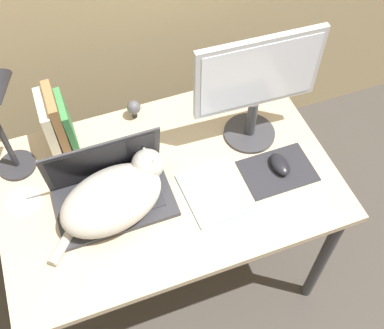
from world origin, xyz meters
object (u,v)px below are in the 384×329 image
at_px(laptop, 111,190).
at_px(cd_disc, 23,201).
at_px(notepad, 214,192).
at_px(external_monitor, 257,84).
at_px(cat, 115,197).
at_px(desk_lamp, 1,109).
at_px(computer_mouse, 280,164).
at_px(webcam, 134,108).
at_px(book_row, 57,124).

bearing_deg(laptop, cd_disc, 162.58).
height_order(notepad, cd_disc, notepad).
xyz_separation_m(external_monitor, cd_disc, (-0.83, -0.00, -0.26)).
relative_size(cat, desk_lamp, 0.94).
bearing_deg(desk_lamp, computer_mouse, -19.65).
bearing_deg(external_monitor, computer_mouse, -78.49).
relative_size(cat, notepad, 1.82).
bearing_deg(laptop, webcam, 62.16).
bearing_deg(computer_mouse, book_row, 151.94).
xyz_separation_m(external_monitor, computer_mouse, (0.04, -0.18, -0.24)).
height_order(external_monitor, webcam, external_monitor).
distance_m(laptop, webcam, 0.37).
height_order(cat, notepad, cat).
bearing_deg(cat, desk_lamp, 133.63).
height_order(laptop, notepad, laptop).
bearing_deg(cd_disc, notepad, -17.27).
xyz_separation_m(desk_lamp, notepad, (0.57, -0.31, -0.31)).
distance_m(desk_lamp, webcam, 0.51).
height_order(laptop, cat, laptop).
relative_size(computer_mouse, book_row, 0.40).
bearing_deg(external_monitor, webcam, 148.23).
relative_size(desk_lamp, webcam, 6.02).
bearing_deg(book_row, external_monitor, -16.36).
relative_size(desk_lamp, notepad, 1.95).
bearing_deg(cat, notepad, -9.21).
relative_size(external_monitor, notepad, 1.86).
relative_size(book_row, notepad, 1.05).
relative_size(computer_mouse, webcam, 1.30).
bearing_deg(computer_mouse, external_monitor, 101.51).
height_order(laptop, cd_disc, laptop).
relative_size(notepad, webcam, 3.09).
relative_size(computer_mouse, notepad, 0.42).
relative_size(external_monitor, cd_disc, 3.71).
relative_size(computer_mouse, cd_disc, 0.84).
relative_size(laptop, desk_lamp, 0.82).
bearing_deg(webcam, notepad, -70.18).
distance_m(external_monitor, webcam, 0.49).
relative_size(cat, book_row, 1.74).
distance_m(external_monitor, notepad, 0.39).
xyz_separation_m(desk_lamp, cd_disc, (-0.04, -0.12, -0.31)).
bearing_deg(cd_disc, desk_lamp, 71.65).
xyz_separation_m(webcam, cd_disc, (-0.46, -0.24, -0.05)).
bearing_deg(cd_disc, cat, -25.44).
bearing_deg(cd_disc, external_monitor, 0.30).
bearing_deg(laptop, cat, -85.60).
xyz_separation_m(external_monitor, webcam, (-0.37, 0.23, -0.21)).
bearing_deg(notepad, cat, 170.79).
height_order(notepad, webcam, webcam).
bearing_deg(desk_lamp, cat, -46.37).
xyz_separation_m(desk_lamp, webcam, (0.42, 0.11, -0.27)).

